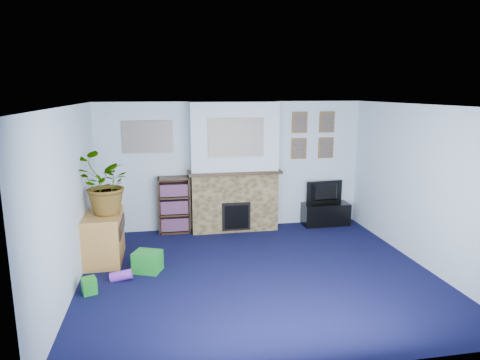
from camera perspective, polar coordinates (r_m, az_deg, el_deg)
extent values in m
cube|color=#0D0F33|center=(6.33, 2.43, -12.37)|extent=(5.00, 4.50, 0.01)
cube|color=white|center=(5.78, 2.64, 9.89)|extent=(5.00, 4.50, 0.01)
cube|color=silver|center=(8.10, -1.02, 1.92)|extent=(5.00, 0.04, 2.40)
cube|color=silver|center=(3.88, 10.07, -9.43)|extent=(5.00, 0.04, 2.40)
cube|color=silver|center=(5.92, -21.81, -2.66)|extent=(0.04, 4.50, 2.40)
cube|color=silver|center=(6.93, 23.12, -0.74)|extent=(0.04, 4.50, 2.40)
cube|color=brown|center=(8.05, -0.77, -2.88)|extent=(1.60, 0.40, 1.10)
cube|color=brown|center=(7.83, -0.79, 5.64)|extent=(1.60, 0.40, 1.30)
cube|color=brown|center=(7.89, -0.74, 1.10)|extent=(1.72, 0.50, 0.05)
cube|color=brown|center=(7.91, -0.51, -4.88)|extent=(0.52, 0.08, 0.52)
cube|color=brown|center=(7.87, -0.46, -4.96)|extent=(0.44, 0.02, 0.44)
cube|color=gray|center=(7.62, -0.52, 5.69)|extent=(1.00, 0.03, 0.68)
cube|color=gray|center=(7.91, -12.22, 5.65)|extent=(0.90, 0.03, 0.58)
cube|color=brown|center=(8.30, 7.96, 7.61)|extent=(0.30, 0.03, 0.40)
cube|color=brown|center=(8.49, 11.52, 7.58)|extent=(0.30, 0.03, 0.40)
cube|color=brown|center=(8.35, 7.86, 4.18)|extent=(0.30, 0.03, 0.40)
cube|color=brown|center=(8.53, 11.38, 4.23)|extent=(0.30, 0.03, 0.40)
cube|color=black|center=(8.60, 11.34, -4.40)|extent=(0.91, 0.38, 0.43)
imported|color=black|center=(8.51, 11.40, -1.64)|extent=(0.76, 0.17, 0.43)
cube|color=#311F11|center=(8.13, -8.80, -3.07)|extent=(0.58, 0.02, 1.05)
cube|color=#311F11|center=(8.00, -10.74, -3.38)|extent=(0.03, 0.28, 1.05)
cube|color=#311F11|center=(8.01, -6.80, -3.23)|extent=(0.03, 0.28, 1.05)
cube|color=#311F11|center=(8.15, -8.65, -6.77)|extent=(0.56, 0.28, 0.03)
cube|color=#311F11|center=(8.05, -8.73, -4.51)|extent=(0.56, 0.28, 0.03)
cube|color=#311F11|center=(7.96, -8.80, -2.23)|extent=(0.56, 0.28, 0.03)
cube|color=#311F11|center=(7.88, -8.88, 0.28)|extent=(0.56, 0.28, 0.03)
cube|color=#311F11|center=(8.09, -8.69, -5.75)|extent=(0.50, 0.22, 0.24)
cube|color=#311F11|center=(8.00, -8.76, -3.49)|extent=(0.50, 0.22, 0.24)
cube|color=#311F11|center=(7.92, -8.83, -1.26)|extent=(0.50, 0.22, 0.22)
cube|color=#B7803A|center=(7.00, -17.69, -7.44)|extent=(0.54, 0.97, 0.75)
imported|color=#26661E|center=(6.72, -17.78, -0.55)|extent=(1.09, 1.06, 0.93)
cube|color=gold|center=(7.85, -0.92, 1.75)|extent=(0.09, 0.05, 0.13)
cylinder|color=#B2BFC6|center=(7.90, 1.12, 1.88)|extent=(0.04, 0.04, 0.14)
sphere|color=gray|center=(7.79, -4.77, 1.58)|extent=(0.14, 0.14, 0.14)
cylinder|color=#198C26|center=(8.01, 4.32, 1.84)|extent=(0.07, 0.07, 0.13)
cube|color=#198C26|center=(6.49, -12.23, -10.67)|extent=(0.47, 0.42, 0.30)
sphere|color=orange|center=(7.34, -17.94, -8.71)|extent=(0.18, 0.18, 0.18)
cube|color=#198C26|center=(6.05, -19.46, -13.13)|extent=(0.22, 0.22, 0.21)
cylinder|color=purple|center=(6.32, -15.57, -12.19)|extent=(0.31, 0.14, 0.18)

